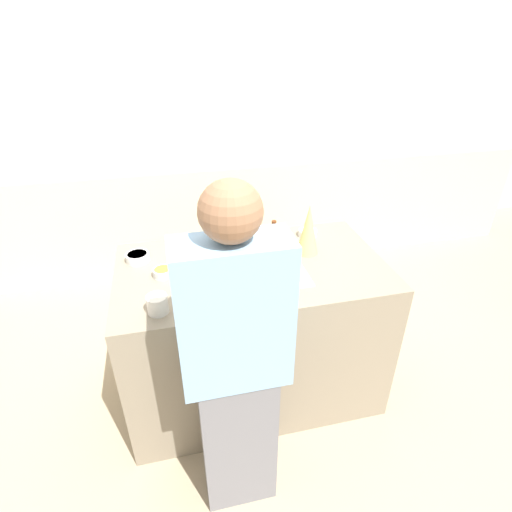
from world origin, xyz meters
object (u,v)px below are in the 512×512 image
cookbook (258,241)px  person (236,366)px  candy_bowl_front_corner (198,243)px  baking_tray (265,275)px  decorative_tree (308,230)px  gingerbread_house (265,256)px  candy_bowl_near_tray_right (163,272)px  candy_bowl_far_left (138,257)px  candy_bowl_beside_tree (308,233)px  mug (158,304)px

cookbook → person: (-0.30, -0.88, -0.07)m
candy_bowl_front_corner → person: (0.05, -0.91, -0.08)m
baking_tray → decorative_tree: 0.37m
gingerbread_house → candy_bowl_near_tray_right: size_ratio=2.79×
candy_bowl_far_left → person: person is taller
candy_bowl_far_left → candy_bowl_beside_tree: candy_bowl_far_left is taller
decorative_tree → candy_bowl_front_corner: bearing=160.8°
gingerbread_house → candy_bowl_beside_tree: gingerbread_house is taller
candy_bowl_near_tray_right → candy_bowl_front_corner: bearing=52.1°
decorative_tree → cookbook: decorative_tree is taller
candy_bowl_beside_tree → mug: (-0.91, -0.56, 0.02)m
candy_bowl_beside_tree → person: bearing=-124.6°
candy_bowl_front_corner → mug: mug is taller
candy_bowl_far_left → candy_bowl_front_corner: bearing=14.3°
cookbook → mug: (-0.59, -0.54, 0.03)m
candy_bowl_far_left → person: 0.92m
cookbook → mug: size_ratio=1.92×
baking_tray → gingerbread_house: bearing=26.5°
mug → candy_bowl_beside_tree: bearing=31.5°
decorative_tree → gingerbread_house: bearing=-148.6°
candy_bowl_front_corner → gingerbread_house: bearing=-52.0°
gingerbread_house → candy_bowl_beside_tree: size_ratio=2.54×
candy_bowl_far_left → candy_bowl_front_corner: candy_bowl_far_left is taller
candy_bowl_front_corner → mug: size_ratio=1.02×
baking_tray → candy_bowl_near_tray_right: 0.52m
candy_bowl_near_tray_right → gingerbread_house: bearing=-12.6°
candy_bowl_beside_tree → candy_bowl_near_tray_right: bearing=-163.8°
decorative_tree → candy_bowl_near_tray_right: 0.81m
decorative_tree → mug: size_ratio=3.04×
baking_tray → person: (-0.25, -0.53, -0.06)m
cookbook → person: size_ratio=0.11×
mug → person: size_ratio=0.06×
candy_bowl_front_corner → candy_bowl_near_tray_right: bearing=-127.9°
decorative_tree → person: person is taller
baking_tray → decorative_tree: (0.29, 0.18, 0.14)m
person → baking_tray: bearing=64.3°
baking_tray → candy_bowl_beside_tree: bearing=45.4°
candy_bowl_far_left → candy_bowl_near_tray_right: 0.22m
gingerbread_house → candy_bowl_far_left: (-0.64, 0.30, -0.09)m
baking_tray → candy_bowl_front_corner: candy_bowl_front_corner is taller
candy_bowl_near_tray_right → person: (0.26, -0.64, -0.08)m
baking_tray → candy_bowl_far_left: bearing=155.0°
decorative_tree → person: bearing=-127.7°
decorative_tree → mug: (-0.83, -0.36, -0.10)m
candy_bowl_far_left → candy_bowl_front_corner: 0.35m
candy_bowl_near_tray_right → person: person is taller
candy_bowl_beside_tree → decorative_tree: bearing=-110.8°
candy_bowl_front_corner → cookbook: bearing=-5.6°
baking_tray → cookbook: size_ratio=2.40×
candy_bowl_near_tray_right → candy_bowl_beside_tree: (0.88, 0.25, -0.00)m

